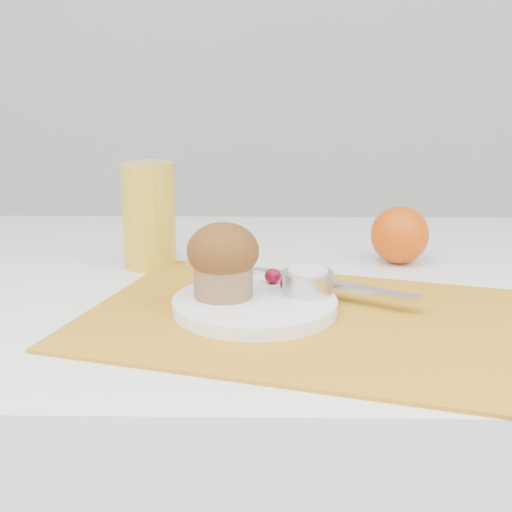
{
  "coord_description": "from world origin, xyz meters",
  "views": [
    {
      "loc": [
        -0.06,
        -0.89,
        1.04
      ],
      "look_at": [
        -0.07,
        -0.02,
        0.8
      ],
      "focal_mm": 50.0,
      "sensor_mm": 36.0,
      "label": 1
    }
  ],
  "objects_px": {
    "juice_glass": "(149,215)",
    "muffin": "(223,259)",
    "orange": "(400,235)",
    "plate": "(255,305)"
  },
  "relations": [
    {
      "from": "plate",
      "to": "orange",
      "type": "distance_m",
      "value": 0.31
    },
    {
      "from": "plate",
      "to": "juice_glass",
      "type": "height_order",
      "value": "juice_glass"
    },
    {
      "from": "juice_glass",
      "to": "muffin",
      "type": "xyz_separation_m",
      "value": [
        0.12,
        -0.19,
        -0.01
      ]
    },
    {
      "from": "orange",
      "to": "juice_glass",
      "type": "height_order",
      "value": "juice_glass"
    },
    {
      "from": "plate",
      "to": "orange",
      "type": "xyz_separation_m",
      "value": [
        0.21,
        0.23,
        0.03
      ]
    },
    {
      "from": "juice_glass",
      "to": "muffin",
      "type": "distance_m",
      "value": 0.23
    },
    {
      "from": "plate",
      "to": "orange",
      "type": "bearing_deg",
      "value": 47.64
    },
    {
      "from": "juice_glass",
      "to": "muffin",
      "type": "bearing_deg",
      "value": -58.65
    },
    {
      "from": "juice_glass",
      "to": "muffin",
      "type": "relative_size",
      "value": 1.71
    },
    {
      "from": "orange",
      "to": "juice_glass",
      "type": "distance_m",
      "value": 0.37
    }
  ]
}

